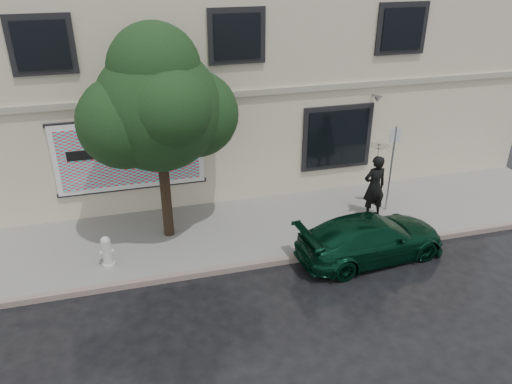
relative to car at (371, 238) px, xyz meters
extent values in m
plane|color=black|center=(-2.66, -1.20, -0.58)|extent=(90.00, 90.00, 0.00)
cube|color=gray|center=(-2.66, 2.05, -0.51)|extent=(20.00, 3.50, 0.15)
cube|color=gray|center=(-2.66, 0.30, -0.51)|extent=(20.00, 0.18, 0.16)
cube|color=beige|center=(-2.66, 7.80, 2.92)|extent=(20.00, 8.00, 7.00)
cube|color=#9E9984|center=(-2.66, 3.76, 3.02)|extent=(20.00, 0.12, 0.18)
cube|color=black|center=(0.54, 3.76, 1.37)|extent=(2.30, 0.10, 2.10)
cube|color=black|center=(0.54, 3.70, 1.37)|extent=(2.00, 0.05, 1.80)
cube|color=black|center=(-7.66, 3.70, 4.62)|extent=(1.30, 0.05, 1.20)
cube|color=black|center=(-2.66, 3.70, 4.62)|extent=(1.30, 0.05, 1.20)
cube|color=black|center=(2.34, 3.70, 4.62)|extent=(1.30, 0.05, 1.20)
cube|color=white|center=(-5.86, 3.73, 1.47)|extent=(4.20, 0.06, 2.10)
cube|color=#EC3442|center=(-5.86, 3.69, 1.47)|extent=(3.90, 0.04, 1.80)
cube|color=black|center=(-5.86, 3.76, 0.42)|extent=(4.30, 0.10, 0.10)
cube|color=black|center=(-5.86, 3.76, 2.52)|extent=(4.30, 0.10, 0.10)
cube|color=black|center=(-5.86, 3.66, 1.62)|extent=(3.40, 0.02, 0.28)
imported|color=black|center=(0.00, 0.00, 0.00)|extent=(4.17, 2.17, 1.17)
imported|color=black|center=(0.92, 1.76, 0.53)|extent=(0.73, 0.50, 1.94)
imported|color=black|center=(0.92, 1.76, 1.83)|extent=(1.03, 1.03, 0.66)
cylinder|color=#322616|center=(-5.04, 2.27, 0.85)|extent=(0.28, 0.28, 2.57)
sphere|color=black|center=(-5.04, 2.27, 3.21)|extent=(3.16, 3.16, 3.16)
cylinder|color=beige|center=(-6.69, 1.12, -0.39)|extent=(0.33, 0.33, 0.09)
cylinder|color=beige|center=(-6.69, 1.12, -0.05)|extent=(0.24, 0.24, 0.60)
sphere|color=beige|center=(-6.69, 1.12, 0.30)|extent=(0.24, 0.24, 0.24)
cylinder|color=beige|center=(-6.69, 1.12, -0.02)|extent=(0.35, 0.11, 0.11)
cylinder|color=#9FA0A7|center=(1.53, 2.00, 0.90)|extent=(0.06, 0.06, 2.66)
cube|color=silver|center=(1.53, 2.00, 1.97)|extent=(0.33, 0.09, 0.43)
camera|label=1|loc=(-5.76, -9.94, 6.96)|focal=35.00mm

